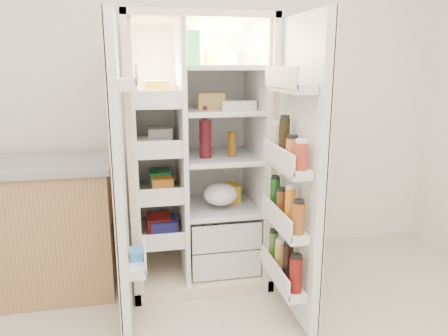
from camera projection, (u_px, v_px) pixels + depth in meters
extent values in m
cube|color=white|center=(191.00, 85.00, 3.18)|extent=(4.00, 0.02, 2.70)
cube|color=beige|center=(191.00, 145.00, 3.22)|extent=(0.92, 0.04, 1.80)
cube|color=beige|center=(132.00, 157.00, 2.82)|extent=(0.04, 0.70, 1.80)
cube|color=beige|center=(259.00, 152.00, 2.99)|extent=(0.04, 0.70, 1.80)
cube|color=beige|center=(195.00, 19.00, 2.69)|extent=(0.92, 0.70, 0.04)
cube|color=beige|center=(199.00, 269.00, 3.11)|extent=(0.92, 0.70, 0.08)
cube|color=white|center=(192.00, 144.00, 3.18)|extent=(0.84, 0.02, 1.68)
cube|color=white|center=(136.00, 154.00, 2.82)|extent=(0.02, 0.62, 1.68)
cube|color=white|center=(255.00, 149.00, 2.98)|extent=(0.02, 0.62, 1.68)
cube|color=white|center=(181.00, 152.00, 2.88)|extent=(0.03, 0.62, 1.68)
cube|color=silver|center=(220.00, 250.00, 3.08)|extent=(0.47, 0.52, 0.19)
cube|color=silver|center=(220.00, 224.00, 3.04)|extent=(0.47, 0.52, 0.19)
cube|color=#FFD18C|center=(218.00, 30.00, 2.79)|extent=(0.30, 0.30, 0.02)
cube|color=silver|center=(161.00, 232.00, 2.98)|extent=(0.28, 0.58, 0.02)
cube|color=silver|center=(160.00, 191.00, 2.91)|extent=(0.28, 0.58, 0.02)
cube|color=silver|center=(158.00, 149.00, 2.84)|extent=(0.28, 0.58, 0.02)
cube|color=silver|center=(156.00, 104.00, 2.77)|extent=(0.28, 0.58, 0.02)
cube|color=white|center=(220.00, 205.00, 3.02)|extent=(0.49, 0.58, 0.01)
cube|color=white|center=(219.00, 156.00, 2.94)|extent=(0.49, 0.58, 0.01)
cube|color=white|center=(219.00, 110.00, 2.86)|extent=(0.49, 0.58, 0.02)
cube|color=white|center=(219.00, 67.00, 2.79)|extent=(0.49, 0.58, 0.02)
cube|color=red|center=(161.00, 224.00, 2.97)|extent=(0.16, 0.20, 0.10)
cube|color=#227C3F|center=(159.00, 182.00, 2.89)|extent=(0.14, 0.18, 0.12)
cube|color=silver|center=(158.00, 142.00, 2.83)|extent=(0.20, 0.22, 0.07)
cube|color=yellow|center=(156.00, 91.00, 2.75)|extent=(0.15, 0.16, 0.14)
cube|color=navy|center=(161.00, 225.00, 2.97)|extent=(0.18, 0.20, 0.09)
cube|color=orange|center=(159.00, 183.00, 2.90)|extent=(0.14, 0.18, 0.10)
cube|color=silver|center=(158.00, 138.00, 2.82)|extent=(0.16, 0.16, 0.12)
sphere|color=orange|center=(205.00, 264.00, 3.00)|extent=(0.07, 0.07, 0.07)
sphere|color=orange|center=(216.00, 260.00, 3.05)|extent=(0.07, 0.07, 0.07)
sphere|color=orange|center=(231.00, 262.00, 3.03)|extent=(0.07, 0.07, 0.07)
sphere|color=orange|center=(209.00, 255.00, 3.14)|extent=(0.07, 0.07, 0.07)
sphere|color=orange|center=(222.00, 255.00, 3.14)|extent=(0.07, 0.07, 0.07)
sphere|color=orange|center=(237.00, 256.00, 3.12)|extent=(0.07, 0.07, 0.07)
ellipsoid|color=#447226|center=(220.00, 221.00, 3.05)|extent=(0.26, 0.24, 0.11)
cylinder|color=#4D1016|center=(205.00, 139.00, 2.83)|extent=(0.08, 0.08, 0.25)
cylinder|color=brown|center=(232.00, 144.00, 2.88)|extent=(0.06, 0.06, 0.17)
cube|color=#2BA062|center=(193.00, 48.00, 2.62)|extent=(0.07, 0.07, 0.22)
cylinder|color=silver|center=(236.00, 59.00, 2.75)|extent=(0.10, 0.10, 0.09)
cylinder|color=olive|center=(210.00, 58.00, 2.81)|extent=(0.08, 0.08, 0.10)
cube|color=silver|center=(238.00, 105.00, 2.81)|extent=(0.23, 0.10, 0.06)
cube|color=#AF8C46|center=(211.00, 101.00, 2.83)|extent=(0.18, 0.10, 0.11)
ellipsoid|color=silver|center=(220.00, 199.00, 2.91)|extent=(0.23, 0.21, 0.15)
cube|color=yellow|center=(232.00, 193.00, 3.08)|extent=(0.11, 0.13, 0.13)
cube|color=white|center=(120.00, 179.00, 2.28)|extent=(0.05, 0.40, 1.72)
cube|color=beige|center=(115.00, 179.00, 2.28)|extent=(0.01, 0.40, 1.72)
cube|color=white|center=(137.00, 263.00, 2.41)|extent=(0.09, 0.32, 0.06)
cube|color=white|center=(128.00, 84.00, 2.18)|extent=(0.09, 0.32, 0.06)
cube|color=#338CCC|center=(137.00, 258.00, 2.41)|extent=(0.07, 0.12, 0.10)
cube|color=white|center=(301.00, 173.00, 2.39)|extent=(0.05, 0.58, 1.72)
cube|color=beige|center=(305.00, 173.00, 2.40)|extent=(0.01, 0.58, 1.72)
cube|color=white|center=(283.00, 278.00, 2.53)|extent=(0.11, 0.50, 0.05)
cube|color=white|center=(285.00, 224.00, 2.45)|extent=(0.11, 0.50, 0.05)
cube|color=white|center=(287.00, 166.00, 2.36)|extent=(0.11, 0.50, 0.05)
cube|color=white|center=(290.00, 87.00, 2.26)|extent=(0.11, 0.50, 0.05)
cylinder|color=#660E0B|center=(296.00, 275.00, 2.31)|extent=(0.07, 0.07, 0.20)
cylinder|color=black|center=(288.00, 262.00, 2.43)|extent=(0.06, 0.06, 0.22)
cylinder|color=gold|center=(280.00, 256.00, 2.56)|extent=(0.06, 0.06, 0.18)
cylinder|color=#3A7025|center=(273.00, 246.00, 2.68)|extent=(0.06, 0.06, 0.19)
cylinder|color=#904718|center=(298.00, 218.00, 2.23)|extent=(0.07, 0.07, 0.17)
cylinder|color=orange|center=(290.00, 207.00, 2.35)|extent=(0.06, 0.06, 0.21)
cylinder|color=#5D2F17|center=(282.00, 204.00, 2.48)|extent=(0.07, 0.07, 0.16)
cylinder|color=#114E17|center=(275.00, 194.00, 2.60)|extent=(0.06, 0.06, 0.20)
cylinder|color=#9F3222|center=(301.00, 156.00, 2.15)|extent=(0.07, 0.07, 0.14)
cylinder|color=#C36232|center=(292.00, 151.00, 2.27)|extent=(0.07, 0.07, 0.14)
cylinder|color=black|center=(284.00, 139.00, 2.39)|extent=(0.06, 0.06, 0.23)
cylinder|color=#B9B998|center=(277.00, 139.00, 2.52)|extent=(0.06, 0.06, 0.18)
cube|color=#9F7B4F|center=(21.00, 231.00, 2.80)|extent=(1.19, 0.61, 0.85)
cube|color=#939398|center=(13.00, 166.00, 2.70)|extent=(1.23, 0.65, 0.04)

